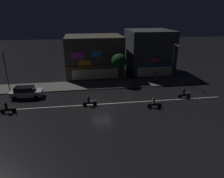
% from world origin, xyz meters
% --- Properties ---
extents(ground_plane, '(140.00, 140.00, 0.00)m').
position_xyz_m(ground_plane, '(0.00, 0.00, 0.00)').
color(ground_plane, black).
extents(lane_divider_stripe, '(34.04, 0.16, 0.01)m').
position_xyz_m(lane_divider_stripe, '(0.00, 0.00, 0.01)').
color(lane_divider_stripe, beige).
rests_on(lane_divider_stripe, ground).
extents(sidewalk_far, '(35.83, 4.31, 0.14)m').
position_xyz_m(sidewalk_far, '(0.00, 7.57, 0.07)').
color(sidewalk_far, '#5B5954').
rests_on(sidewalk_far, ground).
extents(storefront_left_block, '(10.40, 8.08, 7.44)m').
position_xyz_m(storefront_left_block, '(-0.00, 13.69, 3.72)').
color(storefront_left_block, '#4C443A').
rests_on(storefront_left_block, ground).
extents(storefront_center_block, '(8.19, 8.61, 8.31)m').
position_xyz_m(storefront_center_block, '(10.75, 13.95, 4.15)').
color(storefront_center_block, '#383A3F').
rests_on(storefront_center_block, ground).
extents(streetlamp_west, '(0.44, 1.64, 6.06)m').
position_xyz_m(streetlamp_west, '(-13.72, 6.78, 3.78)').
color(streetlamp_west, '#47494C').
rests_on(streetlamp_west, sidewalk_far).
extents(streetlamp_mid, '(0.44, 1.64, 6.55)m').
position_xyz_m(streetlamp_mid, '(12.81, 6.90, 4.04)').
color(streetlamp_mid, '#47494C').
rests_on(streetlamp_mid, sidewalk_far).
extents(pedestrian_on_sidewalk, '(0.42, 0.42, 1.89)m').
position_xyz_m(pedestrian_on_sidewalk, '(10.16, 7.38, 1.01)').
color(pedestrian_on_sidewalk, brown).
rests_on(pedestrian_on_sidewalk, sidewalk_far).
extents(street_tree, '(2.50, 2.50, 5.01)m').
position_xyz_m(street_tree, '(3.72, 7.85, 3.88)').
color(street_tree, '#473323').
rests_on(street_tree, sidewalk_far).
extents(parked_car_near_kerb, '(4.30, 1.98, 1.67)m').
position_xyz_m(parked_car_near_kerb, '(-10.39, 3.70, 0.87)').
color(parked_car_near_kerb, silver).
rests_on(parked_car_near_kerb, ground).
extents(motorcycle_lead, '(1.90, 0.60, 1.52)m').
position_xyz_m(motorcycle_lead, '(-11.49, -0.94, 0.63)').
color(motorcycle_lead, black).
rests_on(motorcycle_lead, ground).
extents(motorcycle_following, '(1.90, 0.60, 1.52)m').
position_xyz_m(motorcycle_following, '(-1.58, -0.38, 0.63)').
color(motorcycle_following, black).
rests_on(motorcycle_following, ground).
extents(motorcycle_opposite_lane, '(1.90, 0.60, 1.52)m').
position_xyz_m(motorcycle_opposite_lane, '(6.61, -2.04, 0.63)').
color(motorcycle_opposite_lane, black).
rests_on(motorcycle_opposite_lane, ground).
extents(motorcycle_trailing_far, '(1.90, 0.60, 1.52)m').
position_xyz_m(motorcycle_trailing_far, '(11.89, 0.39, 0.63)').
color(motorcycle_trailing_far, black).
rests_on(motorcycle_trailing_far, ground).
extents(traffic_cone, '(0.36, 0.36, 0.55)m').
position_xyz_m(traffic_cone, '(6.50, 4.75, 0.28)').
color(traffic_cone, orange).
rests_on(traffic_cone, ground).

